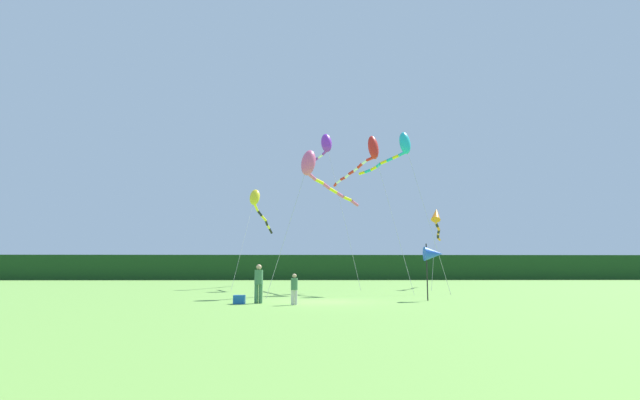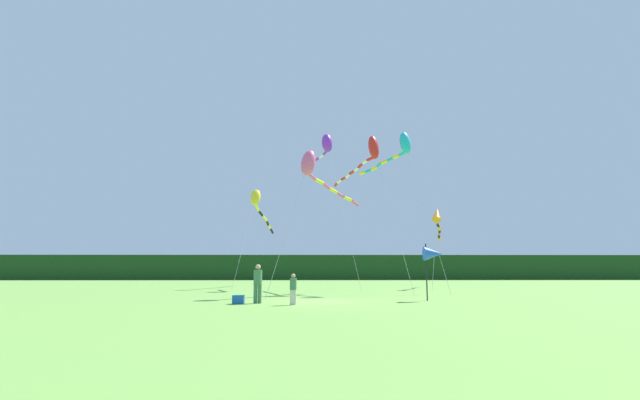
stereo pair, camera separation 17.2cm
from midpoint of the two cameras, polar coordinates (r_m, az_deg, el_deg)
name	(u,v)px [view 2 (the right image)]	position (r m, az deg, el deg)	size (l,w,h in m)	color
ground_plane	(322,302)	(22.95, 0.51, -11.91)	(120.00, 120.00, 0.00)	#6B9E42
distant_treeline	(315,267)	(67.89, -0.56, -7.94)	(108.00, 2.35, 3.40)	#193D19
person_adult	(258,281)	(22.07, -7.12, -9.51)	(0.38, 0.38, 1.72)	#3F724C
person_child	(293,287)	(21.02, -2.94, -10.25)	(0.29, 0.29, 1.31)	silver
cooler_box	(238,299)	(21.91, -9.37, -11.49)	(0.50, 0.42, 0.38)	#1959B2
banner_flag_pole	(433,254)	(24.37, 13.36, -6.23)	(0.90, 0.70, 2.74)	black
kite_cyan	(401,147)	(33.37, 9.72, 6.21)	(4.88, 5.38, 10.75)	#B2B2B2
kite_yellow	(258,204)	(40.59, -7.16, -0.49)	(1.99, 11.80, 8.07)	#B2B2B2
kite_orange	(437,219)	(39.65, 13.79, -2.14)	(2.99, 7.99, 6.43)	#B2B2B2
kite_rainbow	(313,168)	(29.05, -0.64, 3.76)	(5.68, 7.71, 8.61)	#B2B2B2
kite_red	(369,153)	(34.25, 5.91, 5.51)	(4.27, 8.95, 10.79)	#B2B2B2
kite_purple	(326,145)	(40.10, 0.87, 6.52)	(3.93, 6.90, 12.65)	#B2B2B2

